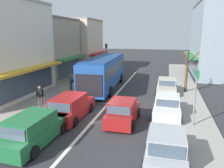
% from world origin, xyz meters
% --- Properties ---
extents(ground_plane, '(140.00, 140.00, 0.00)m').
position_xyz_m(ground_plane, '(0.00, 0.00, 0.00)').
color(ground_plane, '#2D2D30').
extents(lane_centre_line, '(0.20, 28.00, 0.01)m').
position_xyz_m(lane_centre_line, '(0.00, 4.00, 0.00)').
color(lane_centre_line, silver).
rests_on(lane_centre_line, ground).
extents(sidewalk_left, '(5.20, 44.00, 0.14)m').
position_xyz_m(sidewalk_left, '(-6.80, 6.00, 0.07)').
color(sidewalk_left, gray).
rests_on(sidewalk_left, ground).
extents(kerb_right, '(2.80, 44.00, 0.12)m').
position_xyz_m(kerb_right, '(6.20, 6.00, 0.06)').
color(kerb_right, gray).
rests_on(kerb_right, ground).
extents(shopfront_mid_block, '(7.10, 7.46, 7.45)m').
position_xyz_m(shopfront_mid_block, '(-10.18, 10.92, 3.72)').
color(shopfront_mid_block, gray).
rests_on(shopfront_mid_block, ground).
extents(shopfront_far_end, '(9.04, 7.25, 7.75)m').
position_xyz_m(shopfront_far_end, '(-10.18, 18.50, 3.87)').
color(shopfront_far_end, beige).
rests_on(shopfront_far_end, ground).
extents(building_right_far, '(8.13, 11.96, 9.64)m').
position_xyz_m(building_right_far, '(11.48, 18.57, 4.81)').
color(building_right_far, '#84939E').
rests_on(building_right_far, ground).
extents(city_bus, '(3.16, 10.98, 3.23)m').
position_xyz_m(city_bus, '(-1.76, 7.66, 1.88)').
color(city_bus, '#1E4C99').
rests_on(city_bus, ground).
extents(wagon_adjacent_lane_lead, '(2.02, 4.54, 1.58)m').
position_xyz_m(wagon_adjacent_lane_lead, '(-1.97, -4.59, 0.75)').
color(wagon_adjacent_lane_lead, '#1E6638').
rests_on(wagon_adjacent_lane_lead, ground).
extents(hatchback_behind_bus_near, '(1.84, 3.71, 1.54)m').
position_xyz_m(hatchback_behind_bus_near, '(1.93, -0.80, 0.71)').
color(hatchback_behind_bus_near, maroon).
rests_on(hatchback_behind_bus_near, ground).
extents(wagon_queue_far_back, '(1.99, 4.53, 1.58)m').
position_xyz_m(wagon_queue_far_back, '(-1.62, -0.84, 0.75)').
color(wagon_queue_far_back, maroon).
rests_on(wagon_queue_far_back, ground).
extents(parked_hatchback_kerb_front, '(1.83, 3.71, 1.54)m').
position_xyz_m(parked_hatchback_kerb_front, '(4.64, -4.75, 0.71)').
color(parked_hatchback_kerb_front, '#9EA3A8').
rests_on(parked_hatchback_kerb_front, ground).
extents(parked_sedan_kerb_second, '(1.94, 4.22, 1.47)m').
position_xyz_m(parked_sedan_kerb_second, '(4.64, 1.24, 0.66)').
color(parked_sedan_kerb_second, silver).
rests_on(parked_sedan_kerb_second, ground).
extents(parked_sedan_kerb_third, '(1.91, 4.21, 1.47)m').
position_xyz_m(parked_sedan_kerb_third, '(4.55, 7.26, 0.66)').
color(parked_sedan_kerb_third, '#B7B29E').
rests_on(parked_sedan_kerb_third, ground).
extents(traffic_light_downstreet, '(0.33, 0.24, 4.20)m').
position_xyz_m(traffic_light_downstreet, '(-4.24, 17.18, 2.85)').
color(traffic_light_downstreet, gray).
rests_on(traffic_light_downstreet, ground).
extents(directional_road_sign, '(0.10, 1.40, 3.60)m').
position_xyz_m(directional_road_sign, '(6.19, -0.41, 2.68)').
color(directional_road_sign, gray).
rests_on(directional_road_sign, ground).
extents(street_tree_right, '(1.64, 1.58, 4.04)m').
position_xyz_m(street_tree_right, '(6.32, 7.87, 1.89)').
color(street_tree_right, brown).
rests_on(street_tree_right, ground).
extents(pedestrian_with_handbag_near, '(0.62, 0.48, 1.63)m').
position_xyz_m(pedestrian_with_handbag_near, '(-4.54, 5.50, 1.07)').
color(pedestrian_with_handbag_near, '#4C4742').
rests_on(pedestrian_with_handbag_near, sidewalk_left).
extents(pedestrian_browsing_midblock, '(0.56, 0.28, 1.63)m').
position_xyz_m(pedestrian_browsing_midblock, '(-4.59, 0.24, 1.07)').
color(pedestrian_browsing_midblock, '#4C4742').
rests_on(pedestrian_browsing_midblock, sidewalk_left).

